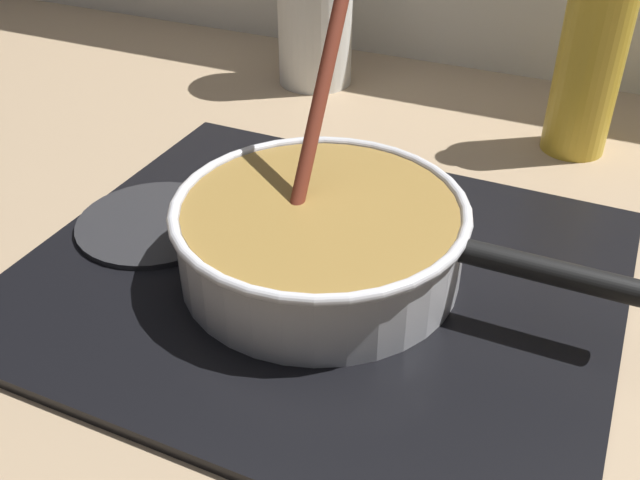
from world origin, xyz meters
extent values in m
cube|color=#9E8466|center=(0.00, 0.00, -0.02)|extent=(2.40, 1.60, 0.04)
cube|color=black|center=(-0.02, 0.17, 0.01)|extent=(0.56, 0.48, 0.01)
torus|color=#592D0C|center=(-0.02, 0.17, 0.02)|extent=(0.20, 0.20, 0.01)
cylinder|color=#262628|center=(-0.22, 0.17, 0.01)|extent=(0.16, 0.16, 0.01)
cylinder|color=silver|center=(-0.02, 0.17, 0.05)|extent=(0.27, 0.27, 0.07)
cylinder|color=olive|center=(-0.02, 0.17, 0.05)|extent=(0.26, 0.26, 0.07)
torus|color=silver|center=(-0.02, 0.17, 0.08)|extent=(0.28, 0.28, 0.01)
cylinder|color=black|center=(0.19, 0.17, 0.08)|extent=(0.15, 0.02, 0.02)
cylinder|color=#E5CC7A|center=(0.02, 0.16, 0.07)|extent=(0.03, 0.03, 0.01)
cylinder|color=#E5CC7A|center=(0.05, 0.12, 0.07)|extent=(0.03, 0.03, 0.01)
cylinder|color=#E5CC7A|center=(-0.04, 0.16, 0.07)|extent=(0.03, 0.03, 0.01)
cylinder|color=beige|center=(0.01, 0.22, 0.07)|extent=(0.03, 0.03, 0.01)
cylinder|color=beige|center=(-0.02, 0.26, 0.07)|extent=(0.03, 0.03, 0.01)
cylinder|color=#EDD88C|center=(-0.04, 0.21, 0.07)|extent=(0.04, 0.04, 0.01)
cylinder|color=#EDD88C|center=(-0.11, 0.19, 0.07)|extent=(0.03, 0.03, 0.01)
cylinder|color=#E5CC7A|center=(-0.12, 0.15, 0.07)|extent=(0.03, 0.03, 0.01)
cylinder|color=maroon|center=(-0.05, 0.23, 0.18)|extent=(0.02, 0.16, 0.23)
cube|color=brown|center=(-0.04, 0.16, 0.07)|extent=(0.03, 0.04, 0.01)
cylinder|color=gold|center=(0.16, 0.56, 0.11)|extent=(0.08, 0.08, 0.23)
cylinder|color=white|center=(-0.24, 0.63, 0.12)|extent=(0.11, 0.11, 0.25)
camera|label=1|loc=(0.21, -0.34, 0.44)|focal=40.48mm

